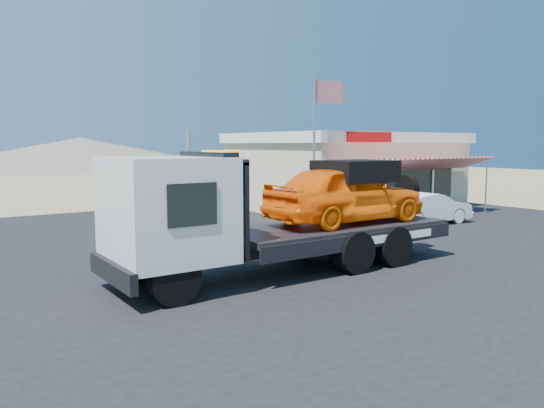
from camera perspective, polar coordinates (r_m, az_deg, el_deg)
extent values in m
plane|color=#8A744E|center=(15.02, 1.39, -6.50)|extent=(120.00, 120.00, 0.00)
cube|color=black|center=(18.55, 0.92, -3.97)|extent=(32.00, 24.00, 0.02)
cylinder|color=black|center=(11.29, -10.43, -7.97)|extent=(1.11, 0.33, 1.11)
cylinder|color=black|center=(13.29, -14.41, -5.87)|extent=(1.11, 0.33, 1.11)
cylinder|color=black|center=(14.04, 8.60, -5.08)|extent=(1.11, 0.61, 1.11)
cylinder|color=black|center=(15.70, 3.01, -3.79)|extent=(1.11, 0.61, 1.11)
cylinder|color=black|center=(15.05, 12.62, -4.38)|extent=(1.11, 0.61, 1.11)
cylinder|color=black|center=(16.61, 6.97, -3.26)|extent=(1.11, 0.61, 1.11)
cube|color=black|center=(14.27, 2.93, -4.15)|extent=(9.12, 1.11, 0.33)
cube|color=silver|center=(12.17, -11.28, -0.54)|extent=(2.45, 2.61, 2.34)
cube|color=black|center=(12.56, -6.93, 3.32)|extent=(0.39, 2.23, 1.00)
cube|color=black|center=(12.79, -5.56, -0.36)|extent=(0.11, 2.45, 2.23)
cube|color=orange|center=(12.71, -5.62, 5.38)|extent=(0.28, 1.34, 0.17)
cube|color=black|center=(14.99, 6.64, -2.48)|extent=(6.68, 2.56, 0.17)
imported|color=#FF6106|center=(15.17, 7.95, 1.10)|extent=(4.90, 1.97, 1.67)
cube|color=black|center=(15.35, 8.91, 3.52)|extent=(2.00, 1.67, 0.61)
imported|color=silver|center=(23.20, 16.41, -0.43)|extent=(4.16, 1.72, 1.34)
cube|color=#C3BA93|center=(28.33, 7.85, 3.07)|extent=(10.00, 8.00, 3.40)
cube|color=white|center=(28.28, 7.91, 7.02)|extent=(10.40, 8.40, 0.50)
cube|color=red|center=(23.47, 10.47, 7.09)|extent=(2.60, 0.12, 0.45)
cube|color=black|center=(25.53, 13.95, 2.12)|extent=(7.00, 0.06, 1.60)
cube|color=red|center=(24.91, 15.54, 4.16)|extent=(9.00, 1.73, 0.61)
cylinder|color=#99999E|center=(21.51, 10.24, 0.36)|extent=(0.08, 0.08, 2.20)
cylinder|color=#99999E|center=(24.49, 16.88, 0.92)|extent=(0.08, 0.08, 2.20)
cylinder|color=#99999E|center=(27.73, 22.03, 1.34)|extent=(0.08, 0.08, 2.20)
cylinder|color=#99999E|center=(21.08, 4.54, 5.50)|extent=(0.10, 0.10, 6.00)
cube|color=#B20C14|center=(21.66, 6.16, 11.86)|extent=(1.50, 0.02, 0.90)
ellipsoid|color=#374123|center=(35.48, -17.65, 1.07)|extent=(0.82, 0.82, 0.44)
cone|color=#726B59|center=(72.27, -19.87, 5.08)|extent=(44.00, 44.00, 4.20)
cone|color=#726B59|center=(81.86, 1.73, 5.16)|extent=(32.00, 32.00, 3.00)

